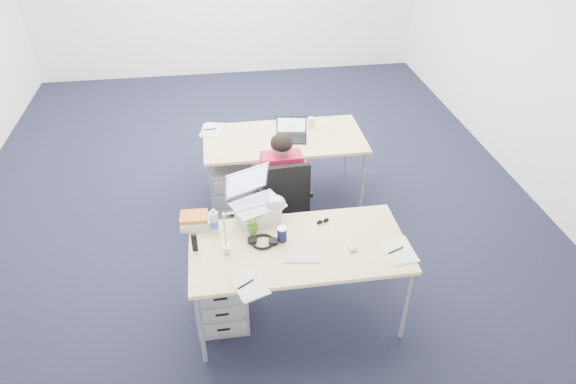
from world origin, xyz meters
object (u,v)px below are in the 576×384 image
(can_koozie, at_px, (282,234))
(water_bottle, at_px, (214,221))
(seated_person, at_px, (280,184))
(dark_laptop, at_px, (291,129))
(drawer_pedestal_near, at_px, (221,290))
(desk_far, at_px, (284,142))
(silver_laptop, at_px, (257,199))
(wireless_keyboard, at_px, (302,258))
(computer_mouse, at_px, (353,247))
(book_stack, at_px, (195,221))
(far_cup, at_px, (311,122))
(office_chair, at_px, (283,221))
(sunglasses, at_px, (323,222))
(headphones, at_px, (263,241))
(cordless_phone, at_px, (195,242))
(desk_lamp, at_px, (244,224))
(drawer_pedestal_far, at_px, (233,188))
(bear_figurine, at_px, (252,226))
(desk_near, at_px, (299,250))

(can_koozie, bearing_deg, water_bottle, 161.10)
(seated_person, distance_m, dark_laptop, 0.65)
(drawer_pedestal_near, height_order, can_koozie, can_koozie)
(desk_far, bearing_deg, seated_person, -101.79)
(silver_laptop, xyz_separation_m, can_koozie, (0.15, -0.27, -0.14))
(wireless_keyboard, xyz_separation_m, computer_mouse, (0.38, 0.05, 0.01))
(book_stack, distance_m, far_cup, 1.91)
(silver_laptop, bearing_deg, office_chair, 38.86)
(seated_person, distance_m, silver_laptop, 0.82)
(seated_person, bearing_deg, sunglasses, -75.65)
(headphones, distance_m, cordless_phone, 0.50)
(can_koozie, distance_m, book_stack, 0.69)
(drawer_pedestal_near, xyz_separation_m, desk_lamp, (0.21, -0.07, 0.69))
(wireless_keyboard, height_order, sunglasses, sunglasses)
(water_bottle, height_order, far_cup, water_bottle)
(book_stack, height_order, cordless_phone, cordless_phone)
(wireless_keyboard, xyz_separation_m, sunglasses, (0.23, 0.38, 0.01))
(silver_laptop, bearing_deg, dark_laptop, 45.78)
(sunglasses, relative_size, far_cup, 1.07)
(office_chair, xyz_separation_m, sunglasses, (0.23, -0.64, 0.46))
(seated_person, xyz_separation_m, drawer_pedestal_near, (-0.60, -0.96, -0.31))
(wireless_keyboard, bearing_deg, far_cup, 86.99)
(can_koozie, bearing_deg, book_stack, 157.10)
(drawer_pedestal_far, distance_m, wireless_keyboard, 1.76)
(desk_far, height_order, desk_lamp, desk_lamp)
(can_koozie, relative_size, water_bottle, 0.55)
(headphones, height_order, water_bottle, water_bottle)
(wireless_keyboard, bearing_deg, cordless_phone, 174.21)
(office_chair, relative_size, wireless_keyboard, 4.02)
(headphones, height_order, desk_lamp, desk_lamp)
(office_chair, distance_m, bear_figurine, 0.93)
(book_stack, distance_m, sunglasses, 0.99)
(can_koozie, bearing_deg, desk_lamp, -166.46)
(desk_near, bearing_deg, can_koozie, 144.28)
(cordless_phone, bearing_deg, office_chair, 53.30)
(seated_person, relative_size, bear_figurine, 7.37)
(seated_person, height_order, far_cup, seated_person)
(water_bottle, height_order, book_stack, water_bottle)
(drawer_pedestal_far, distance_m, computer_mouse, 1.85)
(book_stack, bearing_deg, desk_far, 56.09)
(headphones, relative_size, cordless_phone, 1.56)
(desk_far, height_order, bear_figurine, bear_figurine)
(silver_laptop, height_order, cordless_phone, silver_laptop)
(computer_mouse, relative_size, sunglasses, 0.95)
(cordless_phone, distance_m, dark_laptop, 1.81)
(water_bottle, distance_m, cordless_phone, 0.24)
(silver_laptop, bearing_deg, seated_person, 45.04)
(office_chair, bearing_deg, headphones, -111.10)
(can_koozie, bearing_deg, desk_near, -35.72)
(silver_laptop, distance_m, bear_figurine, 0.21)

